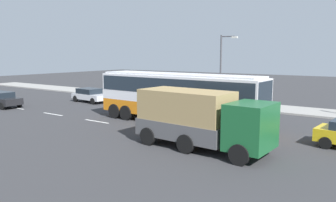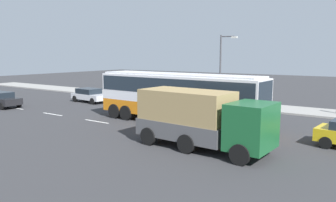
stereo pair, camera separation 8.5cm
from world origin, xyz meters
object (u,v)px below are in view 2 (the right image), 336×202
Objects in this scene: cargo_truck at (201,118)px; car_black_sedan at (0,99)px; car_silver_hatch at (90,95)px; coach_bus at (178,93)px; street_lamp at (222,65)px.

cargo_truck is 1.63× the size of car_black_sedan.
cargo_truck is 19.26m from car_silver_hatch.
street_lamp is (-0.75, 8.76, 1.69)m from coach_bus.
coach_bus reaches higher than cargo_truck.
coach_bus reaches higher than car_black_sedan.
coach_bus is 2.83× the size of car_black_sedan.
cargo_truck is (4.26, -4.43, -0.57)m from coach_bus.
street_lamp reaches higher than car_silver_hatch.
street_lamp is at bearing 97.03° from coach_bus.
car_silver_hatch is at bearing 157.97° from cargo_truck.
street_lamp reaches higher than coach_bus.
car_silver_hatch is at bearing 55.77° from car_black_sedan.
coach_bus is at bearing 137.28° from cargo_truck.
cargo_truck is 21.86m from car_black_sedan.
cargo_truck is 1.68× the size of car_silver_hatch.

